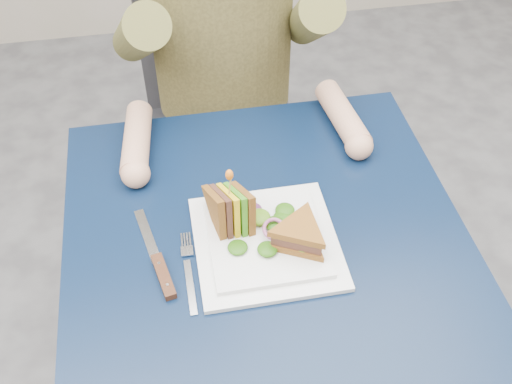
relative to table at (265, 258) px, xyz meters
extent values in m
cube|color=black|center=(0.00, 0.00, 0.06)|extent=(0.75, 0.75, 0.03)
cylinder|color=#595B5E|center=(-0.32, 0.32, -0.30)|extent=(0.04, 0.04, 0.70)
cylinder|color=#595B5E|center=(0.32, 0.32, -0.30)|extent=(0.04, 0.04, 0.70)
cube|color=#47474C|center=(0.00, 0.58, -0.20)|extent=(0.42, 0.40, 0.04)
cube|color=#47474C|center=(0.00, 0.76, 0.05)|extent=(0.42, 0.03, 0.46)
cylinder|color=#47474C|center=(-0.18, 0.41, -0.44)|extent=(0.02, 0.02, 0.43)
cylinder|color=#47474C|center=(0.18, 0.41, -0.44)|extent=(0.02, 0.02, 0.43)
cylinder|color=#47474C|center=(-0.18, 0.75, -0.44)|extent=(0.02, 0.02, 0.43)
cylinder|color=#47474C|center=(0.18, 0.75, -0.44)|extent=(0.02, 0.02, 0.43)
cylinder|color=#4F4723|center=(0.00, 0.56, 0.22)|extent=(0.34, 0.34, 0.52)
cylinder|color=brown|center=(-0.20, 0.47, 0.23)|extent=(0.15, 0.39, 0.31)
cylinder|color=tan|center=(-0.23, 0.27, 0.11)|extent=(0.08, 0.20, 0.06)
sphere|color=tan|center=(-0.23, 0.17, 0.11)|extent=(0.06, 0.06, 0.06)
cylinder|color=brown|center=(0.20, 0.47, 0.23)|extent=(0.15, 0.39, 0.31)
cylinder|color=tan|center=(0.23, 0.27, 0.11)|extent=(0.08, 0.20, 0.06)
sphere|color=tan|center=(0.23, 0.17, 0.11)|extent=(0.06, 0.06, 0.06)
cube|color=white|center=(-0.01, -0.03, 0.08)|extent=(0.26, 0.26, 0.01)
cube|color=white|center=(-0.01, -0.03, 0.09)|extent=(0.21, 0.21, 0.01)
cube|color=silver|center=(-0.15, -0.10, 0.08)|extent=(0.01, 0.12, 0.00)
cube|color=silver|center=(-0.15, -0.02, 0.08)|extent=(0.02, 0.02, 0.00)
cube|color=silver|center=(-0.16, 0.01, 0.08)|extent=(0.00, 0.03, 0.00)
cube|color=silver|center=(-0.15, 0.01, 0.08)|extent=(0.00, 0.03, 0.00)
cube|color=silver|center=(-0.15, 0.01, 0.08)|extent=(0.00, 0.03, 0.00)
cube|color=silver|center=(-0.14, 0.01, 0.08)|extent=(0.00, 0.03, 0.00)
cube|color=silver|center=(-0.22, 0.03, 0.08)|extent=(0.05, 0.14, 0.00)
cube|color=black|center=(-0.20, -0.07, 0.09)|extent=(0.04, 0.10, 0.01)
cylinder|color=silver|center=(-0.20, -0.05, 0.09)|extent=(0.01, 0.01, 0.00)
cylinder|color=silver|center=(-0.19, -0.10, 0.09)|extent=(0.01, 0.01, 0.00)
cylinder|color=tan|center=(-0.06, 0.02, 0.20)|extent=(0.01, 0.01, 0.06)
ellipsoid|color=orange|center=(-0.06, 0.02, 0.23)|extent=(0.01, 0.01, 0.02)
torus|color=#9E4C7A|center=(0.01, -0.02, 0.11)|extent=(0.04, 0.04, 0.02)
camera|label=1|loc=(-0.15, -0.71, 0.94)|focal=42.00mm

